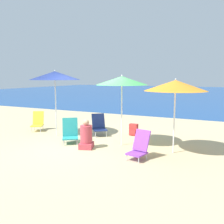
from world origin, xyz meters
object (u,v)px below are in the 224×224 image
Objects in this scene: backpack_red at (134,130)px; beach_chair_yellow at (38,122)px; beach_umbrella_navy at (55,76)px; beach_chair_teal at (70,132)px; beach_chair_navy at (99,125)px; beach_umbrella_green at (122,81)px; beach_chair_purple at (139,146)px; water_bottle at (83,134)px; beach_umbrella_orange at (175,86)px; person_seated_near at (86,137)px.

beach_chair_yellow is at bearing -166.92° from backpack_red.
beach_umbrella_navy reaches higher than beach_chair_teal.
beach_chair_navy is 0.97× the size of beach_chair_teal.
beach_umbrella_green is 2.21m from backpack_red.
beach_chair_purple reaches higher than water_bottle.
beach_chair_teal is (-2.49, 0.52, 0.03)m from beach_chair_purple.
beach_chair_teal is at bearing -179.71° from beach_chair_purple.
beach_umbrella_green is 2.29m from beach_chair_teal.
person_seated_near is at bearing -164.75° from beach_umbrella_orange.
beach_umbrella_orange is 2.76× the size of beach_chair_yellow.
beach_umbrella_green is 2.90× the size of beach_chair_yellow.
water_bottle is (2.17, -0.18, -0.24)m from beach_chair_yellow.
beach_umbrella_green is 2.60m from beach_umbrella_navy.
beach_chair_purple is (4.68, -1.46, -0.03)m from beach_chair_yellow.
beach_umbrella_orange is 2.68× the size of beach_chair_navy.
beach_umbrella_green is at bearing -19.67° from beach_chair_teal.
beach_umbrella_green is at bearing 145.80° from beach_chair_purple.
beach_chair_navy is 1.24m from backpack_red.
beach_umbrella_navy is 3.33m from backpack_red.
beach_umbrella_navy is 2.67m from person_seated_near.
beach_umbrella_green is 0.92× the size of beach_umbrella_navy.
beach_chair_navy is at bearing 41.01° from beach_chair_teal.
beach_chair_teal is (-3.17, -0.34, -1.49)m from beach_umbrella_orange.
backpack_red is (-1.04, 2.31, -0.12)m from beach_chair_purple.
beach_umbrella_navy reaches higher than beach_chair_purple.
person_seated_near is at bearing -56.44° from beach_chair_teal.
beach_umbrella_green is 5.11× the size of backpack_red.
beach_umbrella_green is 2.48× the size of person_seated_near.
beach_chair_purple is (0.91, -0.95, -1.63)m from beach_umbrella_green.
beach_umbrella_navy is 3.17× the size of beach_chair_purple.
beach_chair_teal is at bearing -30.29° from beach_umbrella_navy.
backpack_red is at bearing 126.34° from beach_chair_purple.
beach_chair_teal is (2.19, -0.94, 0.00)m from beach_chair_yellow.
beach_chair_navy is 1.34m from beach_chair_teal.
person_seated_near is at bearing -175.03° from beach_chair_purple.
beach_chair_teal is at bearing -164.62° from beach_umbrella_green.
water_bottle is at bearing -162.71° from beach_chair_navy.
person_seated_near is at bearing -137.06° from beach_umbrella_green.
beach_chair_teal is 2.76× the size of water_bottle.
beach_chair_purple is 2.57× the size of water_bottle.
beach_umbrella_orange is at bearing -3.36° from beach_umbrella_navy.
beach_umbrella_green is 4.13m from beach_chair_yellow.
backpack_red is at bearing -17.17° from beach_chair_navy.
beach_chair_teal is at bearing -129.18° from backpack_red.
water_bottle is (-0.02, 0.76, -0.24)m from beach_chair_teal.
beach_chair_yellow is at bearing 137.87° from person_seated_near.
beach_umbrella_navy is at bearing 176.64° from beach_umbrella_orange.
beach_chair_yellow reaches higher than backpack_red.
beach_chair_navy is at bearing 57.67° from water_bottle.
beach_chair_navy is 1.04× the size of beach_chair_purple.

